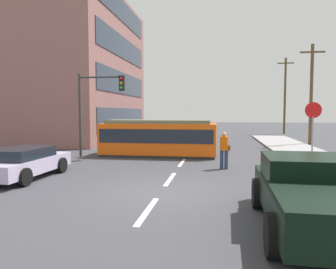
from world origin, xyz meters
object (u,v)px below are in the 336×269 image
city_bus (186,130)px  traffic_light_mast (98,99)px  parked_sedan_near (23,162)px  pickup_truck_parked (313,194)px  utility_pole_far (285,95)px  pedestrian_crossing (224,148)px  streetcar_tram (159,137)px  stop_sign (313,120)px  utility_pole_mid (311,93)px

city_bus → traffic_light_mast: 10.51m
city_bus → parked_sedan_near: city_bus is taller
pickup_truck_parked → utility_pole_far: size_ratio=0.58×
pedestrian_crossing → traffic_light_mast: traffic_light_mast is taller
streetcar_tram → stop_sign: size_ratio=2.29×
utility_pole_mid → stop_sign: bearing=-104.2°
pedestrian_crossing → utility_pole_mid: size_ratio=0.22×
pedestrian_crossing → parked_sedan_near: 8.35m
parked_sedan_near → traffic_light_mast: traffic_light_mast is taller
city_bus → traffic_light_mast: size_ratio=1.10×
pedestrian_crossing → stop_sign: (4.17, 1.66, 1.25)m
city_bus → parked_sedan_near: (-4.76, -15.46, -0.43)m
traffic_light_mast → utility_pole_mid: 16.23m
traffic_light_mast → utility_pole_far: bearing=56.8°
streetcar_tram → pedestrian_crossing: (3.67, -3.89, -0.14)m
utility_pole_mid → utility_pole_far: 12.94m
stop_sign → traffic_light_mast: traffic_light_mast is taller
city_bus → stop_sign: 12.79m
pedestrian_crossing → parked_sedan_near: (-7.69, -3.23, -0.32)m
traffic_light_mast → parked_sedan_near: bearing=-97.1°
streetcar_tram → traffic_light_mast: (-3.26, -1.11, 2.21)m
city_bus → utility_pole_far: (10.20, 12.25, 3.48)m
pickup_truck_parked → utility_pole_far: bearing=80.2°
pickup_truck_parked → utility_pole_mid: size_ratio=0.66×
pickup_truck_parked → utility_pole_mid: bearing=75.4°
city_bus → pickup_truck_parked: 20.12m
pickup_truck_parked → traffic_light_mast: bearing=130.7°
utility_pole_mid → utility_pole_far: bearing=87.4°
streetcar_tram → city_bus: (0.74, 8.34, -0.03)m
parked_sedan_near → stop_sign: stop_sign is taller
pedestrian_crossing → streetcar_tram: bearing=133.4°
streetcar_tram → city_bus: streetcar_tram is taller
streetcar_tram → stop_sign: 8.23m
city_bus → pickup_truck_parked: size_ratio=1.02×
pedestrian_crossing → traffic_light_mast: (-6.94, 2.77, 2.35)m
parked_sedan_near → utility_pole_far: bearing=61.7°
pedestrian_crossing → traffic_light_mast: 7.83m
pedestrian_crossing → pickup_truck_parked: pedestrian_crossing is taller
parked_sedan_near → utility_pole_far: size_ratio=0.49×
pedestrian_crossing → pickup_truck_parked: size_ratio=0.33×
pickup_truck_parked → parked_sedan_near: size_ratio=1.18×
utility_pole_mid → parked_sedan_near: bearing=-134.2°
streetcar_tram → utility_pole_mid: 13.22m
pedestrian_crossing → utility_pole_far: 25.79m
pickup_truck_parked → parked_sedan_near: pickup_truck_parked is taller
pickup_truck_parked → stop_sign: stop_sign is taller
traffic_light_mast → utility_pole_far: (14.20, 21.71, 1.24)m
city_bus → pedestrian_crossing: (2.93, -12.23, -0.11)m
stop_sign → traffic_light_mast: bearing=174.3°
streetcar_tram → traffic_light_mast: traffic_light_mast is taller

